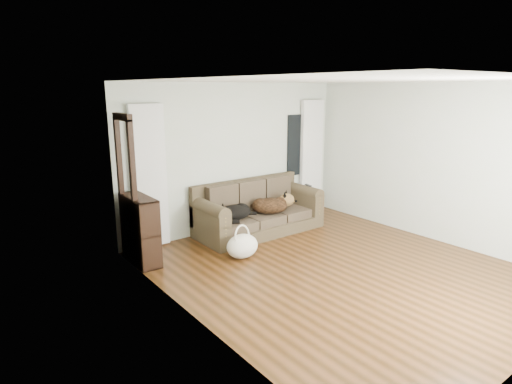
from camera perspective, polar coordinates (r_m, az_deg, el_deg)
floor at (r=6.26m, az=10.84°, el=-10.15°), size 5.00×5.00×0.00m
ceiling at (r=5.73m, az=12.04°, el=14.37°), size 5.00×5.00×0.00m
wall_back at (r=7.71m, az=-2.64°, el=4.71°), size 4.50×0.04×2.60m
wall_left at (r=4.47m, az=-8.15°, el=-2.09°), size 0.04×5.00×2.60m
wall_right at (r=7.67m, az=22.67°, el=3.61°), size 0.04×5.00×2.60m
curtain_left at (r=6.86m, az=-14.02°, el=1.90°), size 0.55×0.08×2.25m
curtain_right at (r=8.81m, az=7.38°, el=4.75°), size 0.55×0.08×2.25m
window_pane at (r=8.57m, az=5.51°, el=6.25°), size 0.50×0.03×1.20m
door_casing at (r=6.36m, az=-16.75°, el=-0.10°), size 0.07×0.60×2.10m
sofa at (r=7.55m, az=0.48°, el=-2.08°), size 2.28×0.98×0.93m
dog_black_lab at (r=7.18m, az=-3.04°, el=-2.69°), size 0.63×0.47×0.25m
dog_shepherd at (r=7.57m, az=2.07°, el=-1.74°), size 0.81×0.75×0.29m
tv_remote at (r=8.07m, az=6.98°, el=0.90°), size 0.08×0.17×0.02m
tote_bag at (r=6.50m, az=-1.84°, el=-7.43°), size 0.53×0.42×0.37m
bookshelf at (r=6.45m, az=-15.18°, el=-4.88°), size 0.40×0.83×0.99m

